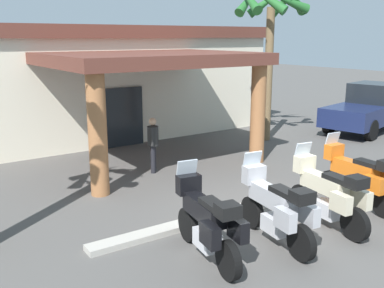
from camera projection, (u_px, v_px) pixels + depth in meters
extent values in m
plane|color=#514F4C|center=(268.00, 215.00, 9.79)|extent=(80.00, 80.00, 0.00)
cube|color=silver|center=(88.00, 86.00, 17.71)|extent=(13.93, 5.67, 3.79)
cube|color=#1E2328|center=(120.00, 117.00, 15.70)|extent=(1.80, 0.13, 2.10)
cube|color=brown|center=(151.00, 58.00, 13.36)|extent=(6.15, 4.83, 0.35)
cylinder|color=#9E663D|center=(98.00, 135.00, 10.73)|extent=(0.46, 0.46, 3.02)
cylinder|color=#9E663D|center=(258.00, 114.00, 13.66)|extent=(0.46, 0.46, 3.02)
cube|color=brown|center=(85.00, 32.00, 17.21)|extent=(14.33, 6.08, 0.44)
cylinder|color=black|center=(188.00, 224.00, 8.51)|extent=(0.24, 0.67, 0.66)
cylinder|color=black|center=(228.00, 260.00, 7.14)|extent=(0.24, 0.67, 0.66)
cube|color=silver|center=(207.00, 239.00, 7.79)|extent=(0.40, 0.60, 0.32)
cube|color=black|center=(204.00, 209.00, 7.81)|extent=(0.47, 1.18, 0.34)
cube|color=black|center=(213.00, 204.00, 7.45)|extent=(0.37, 0.64, 0.10)
cube|color=black|center=(189.00, 184.00, 8.30)|extent=(0.47, 0.30, 0.36)
cube|color=#B2BCC6|center=(187.00, 169.00, 8.30)|extent=(0.41, 0.18, 0.36)
cube|color=black|center=(210.00, 235.00, 7.07)|extent=(0.24, 0.46, 0.36)
cube|color=black|center=(238.00, 229.00, 7.28)|extent=(0.24, 0.46, 0.36)
cube|color=black|center=(228.00, 211.00, 6.99)|extent=(0.40, 0.37, 0.22)
cylinder|color=black|center=(252.00, 212.00, 9.11)|extent=(0.23, 0.67, 0.66)
cylinder|color=black|center=(301.00, 243.00, 7.75)|extent=(0.23, 0.67, 0.66)
cube|color=silver|center=(276.00, 225.00, 8.40)|extent=(0.39, 0.60, 0.32)
cube|color=#B2B2B7|center=(272.00, 197.00, 8.41)|extent=(0.46, 1.18, 0.34)
cube|color=black|center=(284.00, 192.00, 8.05)|extent=(0.36, 0.63, 0.10)
cube|color=#B2B2B7|center=(254.00, 174.00, 8.89)|extent=(0.47, 0.30, 0.36)
cube|color=#B2BCC6|center=(252.00, 160.00, 8.90)|extent=(0.41, 0.17, 0.36)
cube|color=#B2B2B7|center=(285.00, 219.00, 7.67)|extent=(0.24, 0.46, 0.36)
cube|color=#B2B2B7|center=(309.00, 214.00, 7.89)|extent=(0.24, 0.46, 0.36)
cube|color=black|center=(302.00, 197.00, 7.60)|extent=(0.40, 0.37, 0.22)
cylinder|color=black|center=(302.00, 199.00, 9.86)|extent=(0.22, 0.67, 0.66)
cylinder|color=black|center=(355.00, 224.00, 8.51)|extent=(0.22, 0.67, 0.66)
cube|color=silver|center=(327.00, 209.00, 9.15)|extent=(0.39, 0.60, 0.32)
cube|color=beige|center=(324.00, 184.00, 9.16)|extent=(0.45, 1.18, 0.34)
cube|color=black|center=(337.00, 178.00, 8.80)|extent=(0.36, 0.63, 0.10)
cube|color=beige|center=(305.00, 164.00, 9.64)|extent=(0.47, 0.30, 0.36)
cube|color=#B2BCC6|center=(303.00, 150.00, 9.65)|extent=(0.41, 0.17, 0.36)
cube|color=beige|center=(341.00, 203.00, 8.42)|extent=(0.24, 0.46, 0.36)
cube|color=beige|center=(361.00, 199.00, 8.65)|extent=(0.24, 0.46, 0.36)
cube|color=black|center=(357.00, 182.00, 8.35)|extent=(0.40, 0.36, 0.22)
cylinder|color=black|center=(331.00, 184.00, 10.87)|extent=(0.18, 0.67, 0.66)
cube|color=silver|center=(358.00, 192.00, 10.19)|extent=(0.36, 0.58, 0.32)
cube|color=orange|center=(354.00, 169.00, 10.20)|extent=(0.37, 1.17, 0.34)
cube|color=black|center=(368.00, 163.00, 9.85)|extent=(0.32, 0.62, 0.10)
cube|color=orange|center=(334.00, 151.00, 10.66)|extent=(0.45, 0.27, 0.36)
cube|color=#B2BCC6|center=(332.00, 139.00, 10.66)|extent=(0.41, 0.14, 0.36)
cube|color=orange|center=(374.00, 185.00, 9.47)|extent=(0.21, 0.45, 0.36)
cylinder|color=black|center=(154.00, 158.00, 12.90)|extent=(0.14, 0.14, 0.80)
cylinder|color=black|center=(153.00, 160.00, 12.73)|extent=(0.14, 0.14, 0.80)
cylinder|color=#262626|center=(153.00, 136.00, 12.65)|extent=(0.32, 0.32, 0.56)
cylinder|color=#262626|center=(154.00, 133.00, 12.86)|extent=(0.09, 0.09, 0.54)
cylinder|color=#262626|center=(152.00, 137.00, 12.43)|extent=(0.09, 0.09, 0.54)
sphere|color=tan|center=(153.00, 122.00, 12.55)|extent=(0.22, 0.22, 0.22)
cylinder|color=black|center=(365.00, 114.00, 20.24)|extent=(0.83, 0.41, 0.80)
cylinder|color=black|center=(329.00, 124.00, 17.86)|extent=(0.83, 0.41, 0.80)
cylinder|color=black|center=(371.00, 130.00, 16.72)|extent=(0.83, 0.41, 0.80)
cube|color=#19234C|center=(369.00, 112.00, 18.39)|extent=(5.48, 2.95, 0.75)
cube|color=black|center=(375.00, 93.00, 18.56)|extent=(2.13, 2.09, 0.80)
cylinder|color=brown|center=(268.00, 76.00, 16.38)|extent=(0.30, 0.30, 4.87)
cone|color=#236028|center=(269.00, 0.00, 16.60)|extent=(1.53, 1.32, 1.33)
cone|color=#236028|center=(286.00, 1.00, 14.97)|extent=(1.85, 0.66, 0.86)
cone|color=#236028|center=(296.00, 1.00, 15.34)|extent=(1.77, 1.15, 0.92)
cube|color=#ADA89E|center=(249.00, 207.00, 10.12)|extent=(7.76, 0.36, 0.12)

